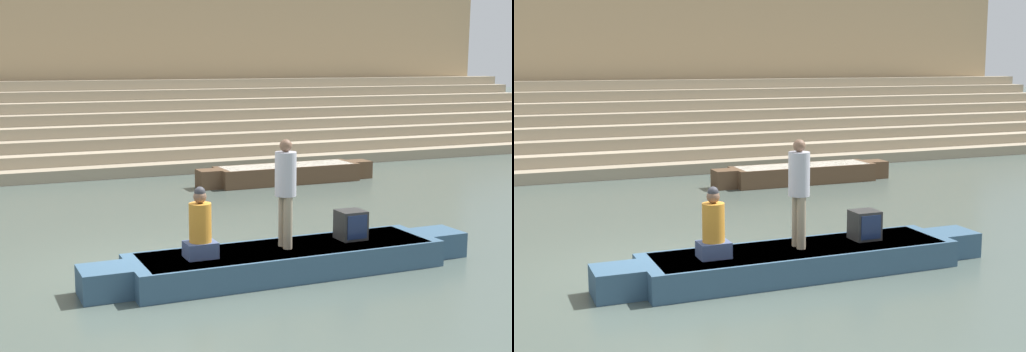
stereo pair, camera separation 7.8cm
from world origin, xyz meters
The scene contains 8 objects.
ground_plane centered at (0.00, 0.00, 0.00)m, with size 120.00×120.00×0.00m, color #47544C.
ghat_steps centered at (0.00, 11.94, 0.89)m, with size 36.00×5.20×2.52m.
back_wall centered at (0.00, 14.38, 4.58)m, with size 34.20×1.28×9.22m.
rowboat_main centered at (1.81, -0.99, 0.22)m, with size 6.14×1.34×0.40m.
person_standing centered at (1.78, -0.98, 1.34)m, with size 0.32×0.32×1.62m.
person_rowing centered at (0.44, -1.02, 0.81)m, with size 0.45×0.35×1.02m.
tv_set centered at (2.94, -0.92, 0.63)m, with size 0.42×0.39×0.45m.
moored_boat_shore centered at (5.27, 6.30, 0.25)m, with size 4.88×1.02×0.47m.
Camera 1 is at (-2.64, -10.31, 3.15)m, focal length 50.00 mm.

